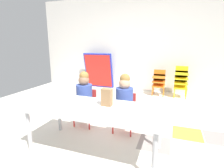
# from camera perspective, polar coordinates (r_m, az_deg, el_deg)

# --- Properties ---
(ground_plane) EXTENTS (6.12, 4.94, 0.02)m
(ground_plane) POSITION_cam_1_polar(r_m,az_deg,el_deg) (3.23, -1.91, -12.09)
(ground_plane) COLOR silver
(back_wall) EXTENTS (6.12, 0.10, 2.70)m
(back_wall) POSITION_cam_1_polar(r_m,az_deg,el_deg) (5.31, 7.92, 12.69)
(back_wall) COLOR beige
(back_wall) RESTS_ON ground_plane
(craft_table) EXTENTS (1.70, 0.74, 0.59)m
(craft_table) POSITION_cam_1_polar(r_m,az_deg,el_deg) (2.22, -5.48, -8.66)
(craft_table) COLOR white
(craft_table) RESTS_ON ground_plane
(seated_child_near_camera) EXTENTS (0.32, 0.31, 0.92)m
(seated_child_near_camera) POSITION_cam_1_polar(r_m,az_deg,el_deg) (2.93, -8.86, -3.13)
(seated_child_near_camera) COLOR red
(seated_child_near_camera) RESTS_ON ground_plane
(seated_child_middle_seat) EXTENTS (0.33, 0.33, 0.92)m
(seated_child_middle_seat) POSITION_cam_1_polar(r_m,az_deg,el_deg) (2.68, 4.09, -4.49)
(seated_child_middle_seat) COLOR red
(seated_child_middle_seat) RESTS_ON ground_plane
(kid_chair_orange_stack) EXTENTS (0.32, 0.30, 0.68)m
(kid_chair_orange_stack) POSITION_cam_1_polar(r_m,az_deg,el_deg) (4.86, 14.93, 1.03)
(kid_chair_orange_stack) COLOR orange
(kid_chair_orange_stack) RESTS_ON ground_plane
(kid_chair_yellow_stack) EXTENTS (0.32, 0.30, 0.80)m
(kid_chair_yellow_stack) POSITION_cam_1_polar(r_m,az_deg,el_deg) (4.84, 21.44, 1.26)
(kid_chair_yellow_stack) COLOR yellow
(kid_chair_yellow_stack) RESTS_ON ground_plane
(folded_activity_table) EXTENTS (0.90, 0.29, 1.09)m
(folded_activity_table) POSITION_cam_1_polar(r_m,az_deg,el_deg) (5.52, -4.37, 4.30)
(folded_activity_table) COLOR #1E33BF
(folded_activity_table) RESTS_ON ground_plane
(paper_bag_brown) EXTENTS (0.13, 0.09, 0.22)m
(paper_bag_brown) POSITION_cam_1_polar(r_m,az_deg,el_deg) (2.22, -1.69, -4.28)
(paper_bag_brown) COLOR #9E754C
(paper_bag_brown) RESTS_ON craft_table
(paper_plate_near_edge) EXTENTS (0.18, 0.18, 0.01)m
(paper_plate_near_edge) POSITION_cam_1_polar(r_m,az_deg,el_deg) (2.36, -10.06, -6.14)
(paper_plate_near_edge) COLOR white
(paper_plate_near_edge) RESTS_ON craft_table
(paper_plate_center_table) EXTENTS (0.18, 0.18, 0.01)m
(paper_plate_center_table) POSITION_cam_1_polar(r_m,az_deg,el_deg) (2.59, -14.05, -4.57)
(paper_plate_center_table) COLOR white
(paper_plate_center_table) RESTS_ON craft_table
(donut_powdered_on_plate) EXTENTS (0.10, 0.10, 0.03)m
(donut_powdered_on_plate) POSITION_cam_1_polar(r_m,az_deg,el_deg) (2.35, -10.07, -5.73)
(donut_powdered_on_plate) COLOR white
(donut_powdered_on_plate) RESTS_ON craft_table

